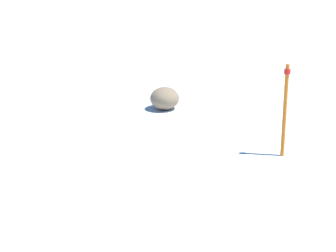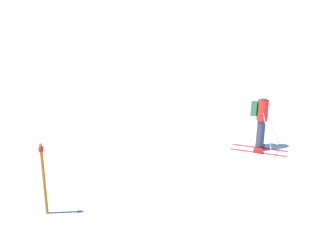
% 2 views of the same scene
% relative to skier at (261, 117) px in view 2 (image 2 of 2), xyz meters
% --- Properties ---
extents(ground_plane, '(300.00, 300.00, 0.00)m').
position_rel_skier_xyz_m(ground_plane, '(-1.60, 0.05, -1.05)').
color(ground_plane, white).
extents(skier, '(1.40, 1.78, 1.88)m').
position_rel_skier_xyz_m(skier, '(0.00, 0.00, 0.00)').
color(skier, red).
rests_on(skier, ground).
extents(trail_marker, '(0.13, 0.13, 1.93)m').
position_rel_skier_xyz_m(trail_marker, '(-3.06, 6.35, 0.01)').
color(trail_marker, orange).
rests_on(trail_marker, ground).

